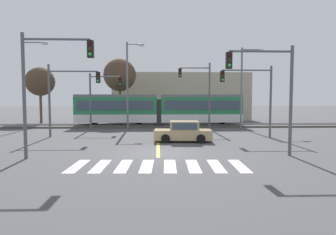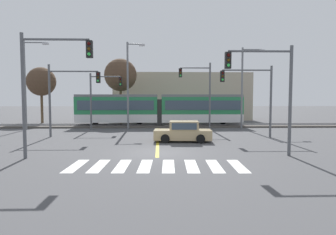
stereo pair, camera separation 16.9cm
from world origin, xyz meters
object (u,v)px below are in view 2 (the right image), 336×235
object	(u,v)px
light_rail_tram	(159,108)
traffic_light_far_left	(102,92)
traffic_light_mid_right	(253,89)
traffic_light_near_left	(46,76)
street_lamp_east	(244,83)
traffic_light_near_right	(268,82)
street_lamp_centre	(129,81)
street_lamp_west	(27,79)
traffic_light_far_right	(200,87)
traffic_light_mid_left	(67,89)
bare_tree_west	(120,75)
sedan_crossing	(183,132)
bare_tree_far_west	(41,82)

from	to	relation	value
light_rail_tram	traffic_light_far_left	bearing A→B (deg)	-149.14
traffic_light_far_left	traffic_light_mid_right	distance (m)	14.78
traffic_light_near_left	light_rail_tram	bearing A→B (deg)	71.43
traffic_light_mid_right	traffic_light_far_left	bearing A→B (deg)	155.08
traffic_light_mid_right	street_lamp_east	distance (m)	7.24
traffic_light_near_right	street_lamp_centre	bearing A→B (deg)	121.66
traffic_light_far_left	street_lamp_west	distance (m)	7.57
traffic_light_mid_right	traffic_light_near_right	world-z (taller)	traffic_light_near_right
traffic_light_far_left	street_lamp_centre	xyz separation A→B (m)	(2.69, 0.75, 1.22)
traffic_light_far_right	street_lamp_west	bearing A→B (deg)	178.89
traffic_light_near_left	traffic_light_mid_left	xyz separation A→B (m)	(-1.59, 8.89, -0.47)
street_lamp_west	traffic_light_near_left	bearing A→B (deg)	-63.46
street_lamp_west	bare_tree_west	size ratio (longest dim) A/B	1.10
traffic_light_mid_right	traffic_light_near_left	bearing A→B (deg)	-149.12
traffic_light_far_right	street_lamp_centre	distance (m)	7.31
traffic_light_far_left	traffic_light_mid_left	bearing A→B (deg)	-107.99
sedan_crossing	street_lamp_centre	distance (m)	11.20
traffic_light_mid_right	street_lamp_west	size ratio (longest dim) A/B	0.65
traffic_light_near_left	traffic_light_mid_right	distance (m)	15.83
traffic_light_near_right	street_lamp_east	bearing A→B (deg)	78.97
sedan_crossing	street_lamp_centre	xyz separation A→B (m)	(-4.84, 9.13, 4.31)
traffic_light_mid_left	bare_tree_far_west	size ratio (longest dim) A/B	0.84
street_lamp_east	traffic_light_mid_left	bearing A→B (deg)	-159.06
traffic_light_far_right	traffic_light_mid_left	world-z (taller)	traffic_light_far_right
sedan_crossing	street_lamp_east	bearing A→B (deg)	52.21
traffic_light_mid_left	street_lamp_centre	bearing A→B (deg)	54.26
street_lamp_west	street_lamp_east	distance (m)	22.15
traffic_light_mid_left	traffic_light_near_left	bearing A→B (deg)	-79.85
bare_tree_far_west	bare_tree_west	world-z (taller)	bare_tree_west
traffic_light_far_left	bare_tree_west	distance (m)	8.02
bare_tree_far_west	street_lamp_centre	bearing A→B (deg)	-32.52
traffic_light_mid_right	street_lamp_centre	world-z (taller)	street_lamp_centre
traffic_light_near_left	street_lamp_centre	bearing A→B (deg)	79.23
sedan_crossing	street_lamp_west	xyz separation A→B (m)	(-14.98, 8.60, 4.40)
traffic_light_near_right	street_lamp_west	xyz separation A→B (m)	(-19.25, 14.22, 1.02)
street_lamp_west	street_lamp_east	bearing A→B (deg)	1.61
sedan_crossing	street_lamp_west	world-z (taller)	street_lamp_west
traffic_light_far_right	street_lamp_east	size ratio (longest dim) A/B	0.80
sedan_crossing	street_lamp_east	world-z (taller)	street_lamp_east
street_lamp_centre	bare_tree_west	xyz separation A→B (m)	(-1.77, 6.89, 1.07)
street_lamp_east	bare_tree_far_west	distance (m)	25.07
traffic_light_far_right	traffic_light_mid_right	xyz separation A→B (m)	(3.48, -6.11, -0.44)
traffic_light_mid_right	traffic_light_mid_left	bearing A→B (deg)	177.08
traffic_light_far_right	bare_tree_west	distance (m)	12.00
street_lamp_east	bare_tree_far_west	xyz separation A→B (m)	(-23.91, 7.51, 0.45)
traffic_light_far_left	street_lamp_centre	bearing A→B (deg)	15.57
traffic_light_mid_left	bare_tree_west	distance (m)	13.54
traffic_light_near_right	bare_tree_far_west	size ratio (longest dim) A/B	0.86
traffic_light_near_left	bare_tree_west	distance (m)	22.07
street_lamp_east	bare_tree_far_west	world-z (taller)	street_lamp_east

